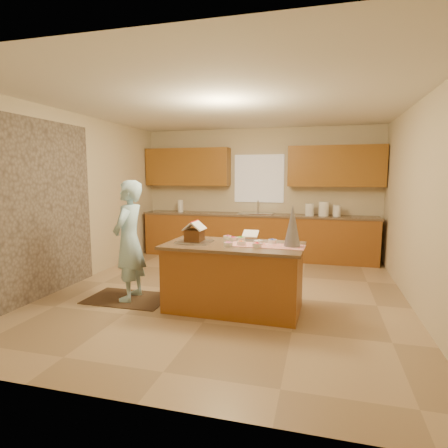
{
  "coord_description": "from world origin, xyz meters",
  "views": [
    {
      "loc": [
        1.31,
        -5.09,
        1.73
      ],
      "look_at": [
        -0.1,
        0.2,
        1.0
      ],
      "focal_mm": 29.54,
      "sensor_mm": 36.0,
      "label": 1
    }
  ],
  "objects_px": {
    "boy": "(129,241)",
    "gingerbread_house": "(194,233)",
    "island_base": "(234,278)",
    "tinsel_tree": "(292,226)"
  },
  "relations": [
    {
      "from": "island_base",
      "to": "gingerbread_house",
      "type": "relative_size",
      "value": 6.26
    },
    {
      "from": "island_base",
      "to": "boy",
      "type": "xyz_separation_m",
      "value": [
        -1.48,
        -0.0,
        0.43
      ]
    },
    {
      "from": "island_base",
      "to": "gingerbread_house",
      "type": "distance_m",
      "value": 0.77
    },
    {
      "from": "island_base",
      "to": "gingerbread_house",
      "type": "height_order",
      "value": "gingerbread_house"
    },
    {
      "from": "island_base",
      "to": "boy",
      "type": "height_order",
      "value": "boy"
    },
    {
      "from": "tinsel_tree",
      "to": "gingerbread_house",
      "type": "distance_m",
      "value": 1.25
    },
    {
      "from": "tinsel_tree",
      "to": "gingerbread_house",
      "type": "height_order",
      "value": "tinsel_tree"
    },
    {
      "from": "boy",
      "to": "gingerbread_house",
      "type": "bearing_deg",
      "value": 85.11
    },
    {
      "from": "boy",
      "to": "tinsel_tree",
      "type": "bearing_deg",
      "value": 87.7
    },
    {
      "from": "island_base",
      "to": "gingerbread_house",
      "type": "bearing_deg",
      "value": -174.81
    }
  ]
}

